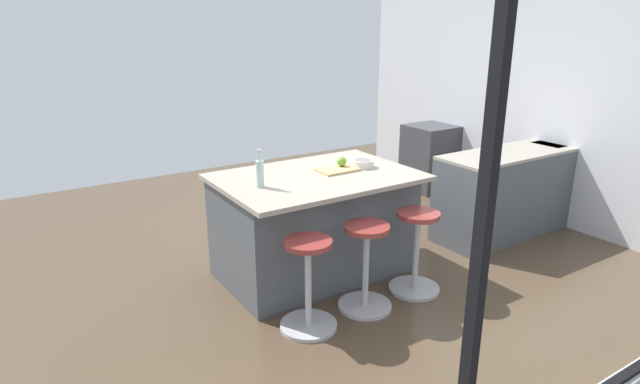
# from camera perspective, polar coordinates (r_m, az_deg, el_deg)

# --- Properties ---
(ground_plane) EXTENTS (7.61, 7.61, 0.00)m
(ground_plane) POSITION_cam_1_polar(r_m,az_deg,el_deg) (5.18, -0.37, -7.46)
(ground_plane) COLOR brown
(window_panel_rear) EXTENTS (5.85, 0.12, 2.90)m
(window_panel_rear) POSITION_cam_1_polar(r_m,az_deg,el_deg) (2.87, 29.55, 5.04)
(window_panel_rear) COLOR silver
(window_panel_rear) RESTS_ON ground_plane
(interior_partition_left) EXTENTS (0.12, 5.32, 2.90)m
(interior_partition_left) POSITION_cam_1_polar(r_m,az_deg,el_deg) (6.76, 21.37, 10.18)
(interior_partition_left) COLOR silver
(interior_partition_left) RESTS_ON ground_plane
(sink_cabinet) EXTENTS (2.59, 0.60, 1.20)m
(sink_cabinet) POSITION_cam_1_polar(r_m,az_deg,el_deg) (6.39, 22.14, 0.64)
(sink_cabinet) COLOR #4C5156
(sink_cabinet) RESTS_ON ground_plane
(oven_range) EXTENTS (0.60, 0.61, 0.89)m
(oven_range) POSITION_cam_1_polar(r_m,az_deg,el_deg) (7.41, 11.83, 3.70)
(oven_range) COLOR #38383D
(oven_range) RESTS_ON ground_plane
(kitchen_island) EXTENTS (1.72, 1.19, 0.95)m
(kitchen_island) POSITION_cam_1_polar(r_m,az_deg,el_deg) (4.78, -0.63, -3.45)
(kitchen_island) COLOR #4C5156
(kitchen_island) RESTS_ON ground_plane
(stool_by_window) EXTENTS (0.44, 0.44, 0.72)m
(stool_by_window) POSITION_cam_1_polar(r_m,az_deg,el_deg) (4.58, 10.40, -6.67)
(stool_by_window) COLOR #B7B7BC
(stool_by_window) RESTS_ON ground_plane
(stool_middle) EXTENTS (0.44, 0.44, 0.72)m
(stool_middle) POSITION_cam_1_polar(r_m,az_deg,el_deg) (4.26, 4.99, -8.41)
(stool_middle) COLOR #B7B7BC
(stool_middle) RESTS_ON ground_plane
(stool_near_camera) EXTENTS (0.44, 0.44, 0.72)m
(stool_near_camera) POSITION_cam_1_polar(r_m,az_deg,el_deg) (3.98, -1.29, -10.32)
(stool_near_camera) COLOR #B7B7BC
(stool_near_camera) RESTS_ON ground_plane
(cutting_board) EXTENTS (0.36, 0.24, 0.02)m
(cutting_board) POSITION_cam_1_polar(r_m,az_deg,el_deg) (4.72, 1.91, 2.44)
(cutting_board) COLOR tan
(cutting_board) RESTS_ON kitchen_island
(apple_green) EXTENTS (0.09, 0.09, 0.09)m
(apple_green) POSITION_cam_1_polar(r_m,az_deg,el_deg) (4.79, 2.36, 3.34)
(apple_green) COLOR #609E2D
(apple_green) RESTS_ON cutting_board
(water_bottle) EXTENTS (0.06, 0.06, 0.31)m
(water_bottle) POSITION_cam_1_polar(r_m,az_deg,el_deg) (4.25, -6.54, 2.13)
(water_bottle) COLOR silver
(water_bottle) RESTS_ON kitchen_island
(fruit_bowl) EXTENTS (0.19, 0.19, 0.07)m
(fruit_bowl) POSITION_cam_1_polar(r_m,az_deg,el_deg) (4.84, 4.70, 3.16)
(fruit_bowl) COLOR silver
(fruit_bowl) RESTS_ON kitchen_island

